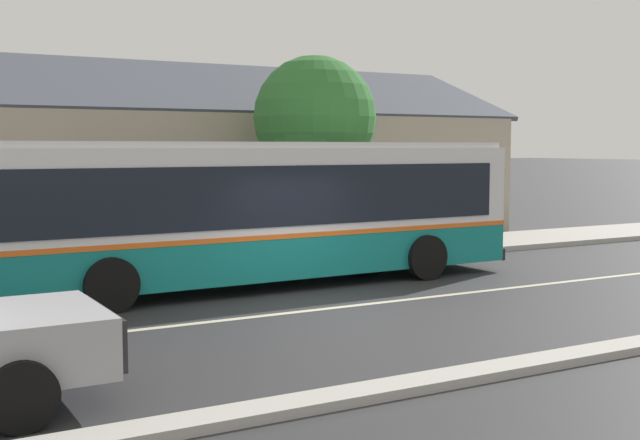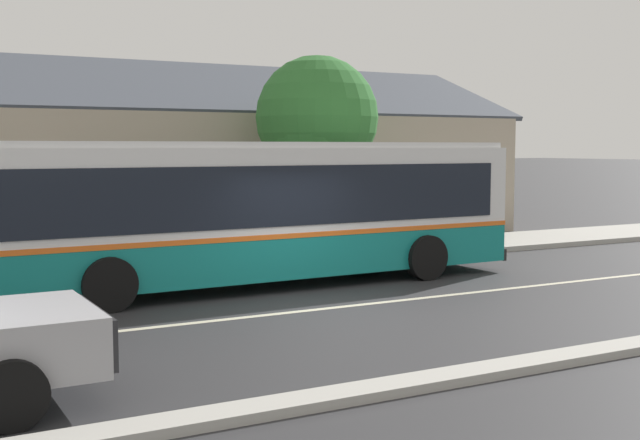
# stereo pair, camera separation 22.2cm
# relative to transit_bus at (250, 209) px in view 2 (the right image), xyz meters

# --- Properties ---
(ground_plane) EXTENTS (300.00, 300.00, 0.00)m
(ground_plane) POSITION_rel_transit_bus_xyz_m (0.33, -2.90, -1.64)
(ground_plane) COLOR #2D2D30
(sidewalk_far) EXTENTS (60.00, 3.00, 0.15)m
(sidewalk_far) POSITION_rel_transit_bus_xyz_m (0.33, 3.10, -1.57)
(sidewalk_far) COLOR #ADAAA3
(sidewalk_far) RESTS_ON ground
(curb_near) EXTENTS (60.00, 0.50, 0.12)m
(curb_near) POSITION_rel_transit_bus_xyz_m (0.33, -7.65, -1.58)
(curb_near) COLOR #ADAAA3
(curb_near) RESTS_ON ground
(lane_divider_stripe) EXTENTS (60.00, 0.16, 0.01)m
(lane_divider_stripe) POSITION_rel_transit_bus_xyz_m (0.33, -2.90, -1.64)
(lane_divider_stripe) COLOR beige
(lane_divider_stripe) RESTS_ON ground
(community_building) EXTENTS (25.40, 10.19, 6.84)m
(community_building) POSITION_rel_transit_bus_xyz_m (0.15, 10.87, 0.44)
(community_building) COLOR tan
(community_building) RESTS_ON ground
(transit_bus) EXTENTS (12.21, 2.98, 3.05)m
(transit_bus) POSITION_rel_transit_bus_xyz_m (0.00, 0.00, 0.00)
(transit_bus) COLOR #147F7A
(transit_bus) RESTS_ON ground
(bench_down_street) EXTENTS (1.71, 0.51, 0.94)m
(bench_down_street) POSITION_rel_transit_bus_xyz_m (-3.78, 2.76, -1.07)
(bench_down_street) COLOR brown
(bench_down_street) RESTS_ON sidewalk_far
(street_tree_primary) EXTENTS (3.34, 3.34, 5.42)m
(street_tree_primary) POSITION_rel_transit_bus_xyz_m (3.57, 3.72, 1.94)
(street_tree_primary) COLOR #4C3828
(street_tree_primary) RESTS_ON ground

